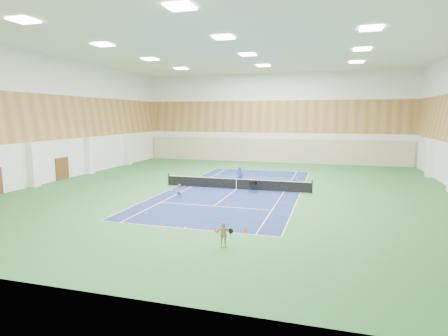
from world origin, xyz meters
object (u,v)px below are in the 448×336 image
Objects in this scene: tennis_net at (236,183)px; child_apron at (223,234)px; child_court at (180,191)px; ball_cart at (253,187)px; coach at (240,176)px.

tennis_net is 14.42m from child_apron.
child_court is 6.24m from ball_cart.
ball_cart is (5.01, 3.73, -0.08)m from child_court.
child_apron is at bearing 102.98° from coach.
tennis_net is 5.67m from child_court.
tennis_net is at bearing 11.47° from child_court.
child_apron is (2.96, -14.12, 0.08)m from tennis_net.
coach reaches higher than ball_cart.
child_court is 0.88× the size of child_apron.
tennis_net is at bearing 78.99° from child_apron.
child_court is at bearing 67.67° from coach.
child_apron is at bearing -73.12° from ball_cart.
tennis_net is at bearing 98.52° from coach.
ball_cart is (1.92, -3.13, -0.36)m from coach.
ball_cart is (1.66, -0.85, -0.08)m from tennis_net.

